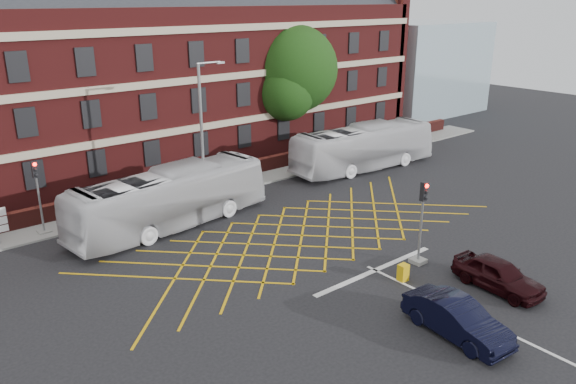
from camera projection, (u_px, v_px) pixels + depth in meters
ground at (326, 247)px, 30.00m from camera, size 120.00×120.00×0.00m
victorian_building at (137, 62)px, 43.59m from camera, size 51.00×12.17×20.40m
boundary_wall at (199, 180)px, 39.29m from camera, size 56.00×0.50×1.10m
far_pavement at (207, 190)px, 38.72m from camera, size 60.00×3.00×0.12m
glass_block at (419, 68)px, 64.07m from camera, size 14.00×10.00×10.00m
box_junction_hatching at (302, 235)px, 31.46m from camera, size 8.22×8.22×0.02m
stop_line at (375, 270)px, 27.45m from camera, size 8.00×0.30×0.02m
centre_line at (495, 327)px, 22.71m from camera, size 0.15×14.00×0.02m
bus_left at (170, 198)px, 32.18m from camera, size 12.61×4.33×3.44m
bus_right at (364, 147)px, 43.07m from camera, size 12.53×3.88×3.44m
car_navy at (457, 318)px, 21.97m from camera, size 2.01×4.69×1.50m
car_maroon at (498, 274)px, 25.50m from camera, size 1.98×4.36×1.45m
deciduous_tree at (294, 75)px, 46.97m from camera, size 7.58×7.32×10.62m
traffic_light_near at (421, 230)px, 27.68m from camera, size 0.70×0.70×4.27m
traffic_light_far at (40, 205)px, 31.11m from camera, size 0.70×0.70×4.27m
street_lamp at (204, 162)px, 34.11m from camera, size 2.25×1.00×9.10m
utility_cabinet at (403, 273)px, 26.35m from camera, size 0.47×0.38×0.83m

